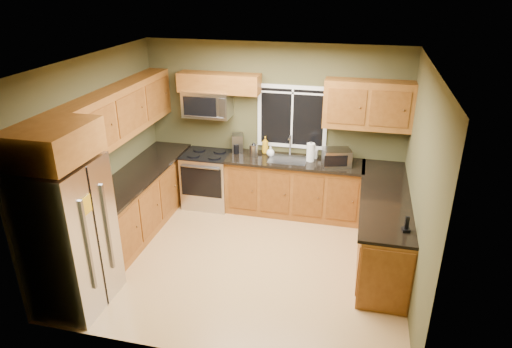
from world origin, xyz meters
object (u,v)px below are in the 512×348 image
at_px(soap_bottle_a, 265,145).
at_px(soap_bottle_b, 315,152).
at_px(toaster_oven, 337,157).
at_px(soap_bottle_c, 270,151).
at_px(refrigerator, 70,236).
at_px(cordless_phone, 406,227).
at_px(range, 208,179).
at_px(microwave, 207,104).
at_px(kettle, 254,150).
at_px(coffee_maker, 237,144).
at_px(paper_towel_roll, 311,152).

relative_size(soap_bottle_a, soap_bottle_b, 1.33).
bearing_deg(toaster_oven, soap_bottle_c, 172.52).
bearing_deg(refrigerator, soap_bottle_c, 58.78).
bearing_deg(soap_bottle_a, refrigerator, -118.64).
xyz_separation_m(toaster_oven, cordless_phone, (0.92, -1.80, -0.07)).
relative_size(range, toaster_oven, 1.96).
relative_size(microwave, kettle, 3.16).
xyz_separation_m(range, soap_bottle_a, (0.94, 0.21, 0.61)).
height_order(coffee_maker, soap_bottle_a, coffee_maker).
bearing_deg(range, coffee_maker, 19.43).
bearing_deg(kettle, soap_bottle_a, 52.18).
distance_m(range, coffee_maker, 0.79).
relative_size(microwave, cordless_phone, 4.01).
bearing_deg(range, toaster_oven, -1.08).
relative_size(refrigerator, toaster_oven, 3.75).
relative_size(refrigerator, paper_towel_roll, 5.61).
bearing_deg(refrigerator, coffee_maker, 68.31).
relative_size(refrigerator, cordless_phone, 9.51).
bearing_deg(soap_bottle_c, coffee_maker, 173.02).
height_order(refrigerator, cordless_phone, refrigerator).
distance_m(refrigerator, coffee_maker, 3.17).
xyz_separation_m(range, microwave, (-0.00, 0.14, 1.26)).
height_order(microwave, cordless_phone, microwave).
distance_m(coffee_maker, soap_bottle_a, 0.46).
xyz_separation_m(paper_towel_roll, cordless_phone, (1.33, -1.88, -0.09)).
distance_m(refrigerator, microwave, 3.10).
relative_size(microwave, soap_bottle_a, 2.69).
bearing_deg(cordless_phone, soap_bottle_b, 122.34).
height_order(microwave, coffee_maker, microwave).
bearing_deg(coffee_maker, cordless_phone, -38.26).
xyz_separation_m(refrigerator, microwave, (0.69, 2.91, 0.83)).
bearing_deg(toaster_oven, refrigerator, -135.72).
bearing_deg(range, cordless_phone, -31.29).
distance_m(coffee_maker, soap_bottle_c, 0.58).
height_order(refrigerator, soap_bottle_a, refrigerator).
xyz_separation_m(microwave, soap_bottle_a, (0.94, 0.07, -0.65)).
height_order(toaster_oven, soap_bottle_a, soap_bottle_a).
bearing_deg(soap_bottle_c, soap_bottle_b, 6.58).
relative_size(kettle, paper_towel_roll, 0.75).
relative_size(kettle, cordless_phone, 1.27).
height_order(soap_bottle_c, cordless_phone, cordless_phone).
distance_m(refrigerator, toaster_oven, 3.91).
bearing_deg(coffee_maker, paper_towel_roll, -6.02).
distance_m(soap_bottle_b, soap_bottle_c, 0.71).
bearing_deg(cordless_phone, coffee_maker, 141.74).
relative_size(range, coffee_maker, 3.17).
height_order(kettle, soap_bottle_c, kettle).
xyz_separation_m(soap_bottle_b, soap_bottle_c, (-0.70, -0.08, -0.03)).
bearing_deg(toaster_oven, range, 178.92).
xyz_separation_m(paper_towel_roll, soap_bottle_b, (0.05, 0.14, -0.04)).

